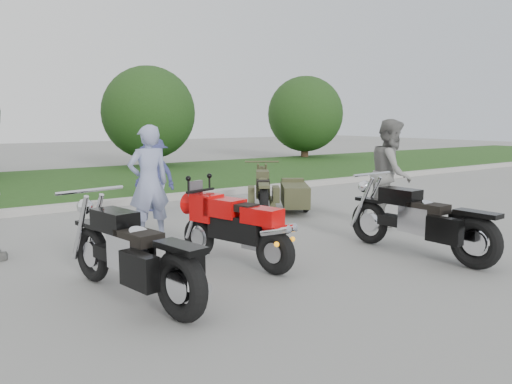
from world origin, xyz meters
TOP-DOWN VIEW (x-y plane):
  - ground at (0.00, 0.00)m, footprint 80.00×80.00m
  - curb at (0.00, 6.00)m, footprint 60.00×0.30m
  - grass_strip at (0.00, 10.15)m, footprint 60.00×8.00m
  - tree_mid_right at (4.00, 13.50)m, footprint 3.60×3.60m
  - tree_far_right at (12.00, 13.50)m, footprint 3.60×3.60m
  - sportbike_red at (-0.33, 0.49)m, footprint 0.72×1.90m
  - cruiser_left at (-1.93, -0.02)m, footprint 0.70×2.44m
  - cruiser_right at (2.09, -0.67)m, footprint 0.48×2.44m
  - cruiser_sidecar at (2.53, 3.19)m, footprint 1.76×2.05m
  - person_stripe at (-0.70, 2.53)m, footprint 0.70×0.48m
  - person_grey at (3.37, 1.02)m, footprint 1.20×1.14m
  - person_denim at (0.42, 4.87)m, footprint 0.98×1.16m

SIDE VIEW (x-z plane):
  - ground at x=0.00m, z-range 0.00..0.00m
  - grass_strip at x=0.00m, z-range 0.00..0.14m
  - curb at x=0.00m, z-range 0.00..0.15m
  - cruiser_sidecar at x=2.53m, z-range -0.03..0.82m
  - cruiser_right at x=2.09m, z-range 0.01..0.95m
  - cruiser_left at x=-1.93m, z-range 0.01..0.96m
  - sportbike_red at x=-0.33m, z-range 0.08..1.00m
  - person_denim at x=0.42m, z-range 0.00..1.56m
  - person_stripe at x=-0.70m, z-range 0.00..1.87m
  - person_grey at x=3.37m, z-range 0.00..1.95m
  - tree_mid_right at x=4.00m, z-range 0.19..4.19m
  - tree_far_right at x=12.00m, z-range 0.19..4.19m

